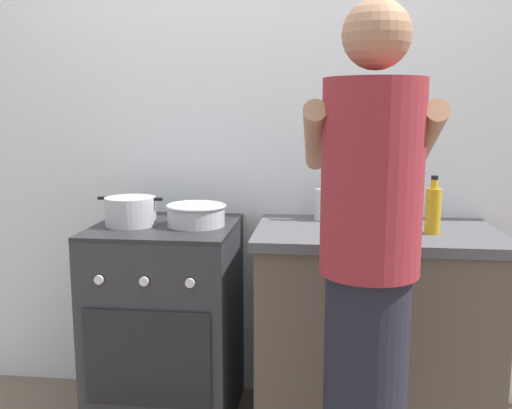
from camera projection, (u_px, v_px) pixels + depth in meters
The scene contains 9 objects.
back_wall at pixel (297, 140), 2.67m from camera, with size 3.20×0.10×2.50m.
countertop at pixel (373, 332), 2.42m from camera, with size 1.00×0.60×0.90m.
stove_range at pixel (168, 324), 2.52m from camera, with size 0.60×0.62×0.90m.
pot at pixel (131, 211), 2.42m from camera, with size 0.28×0.22×0.12m.
mixing_bowl at pixel (196, 214), 2.42m from camera, with size 0.26×0.26×0.09m.
utensil_crock at pixel (326, 199), 2.54m from camera, with size 0.10×0.10×0.33m.
spice_bottle at pixel (381, 220), 2.32m from camera, with size 0.04×0.04×0.09m.
oil_bottle at pixel (433, 210), 2.26m from camera, with size 0.06×0.06×0.23m.
person at pixel (368, 285), 1.73m from camera, with size 0.41×0.50×1.70m.
Camera 1 is at (0.32, -2.19, 1.39)m, focal length 39.82 mm.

